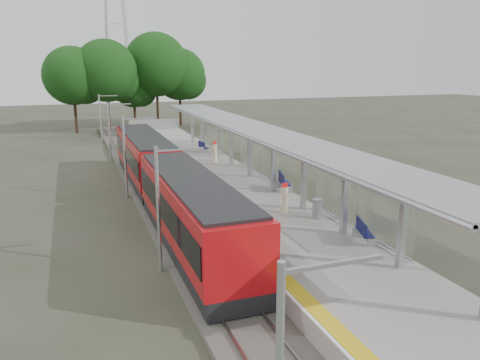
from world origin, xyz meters
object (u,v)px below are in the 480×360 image
(train, at_px, (163,177))
(bench_far, at_px, (203,147))
(info_pillar_near, at_px, (284,200))
(info_pillar_far, at_px, (215,153))
(litter_bin, at_px, (317,209))
(bench_mid, at_px, (283,181))
(bench_near, at_px, (363,230))

(train, xyz_separation_m, bench_far, (5.92, 12.64, -0.55))
(info_pillar_near, bearing_deg, train, 132.97)
(info_pillar_near, xyz_separation_m, info_pillar_far, (0.47, 14.14, 0.01))
(info_pillar_far, distance_m, litter_bin, 15.57)
(bench_mid, xyz_separation_m, bench_far, (-1.19, 14.28, -0.09))
(info_pillar_far, bearing_deg, bench_mid, -92.31)
(info_pillar_near, relative_size, litter_bin, 1.58)
(bench_near, relative_size, bench_mid, 0.90)
(info_pillar_far, bearing_deg, bench_near, -97.06)
(bench_mid, bearing_deg, litter_bin, -82.54)
(train, distance_m, info_pillar_far, 10.18)
(train, relative_size, bench_far, 19.23)
(bench_near, relative_size, info_pillar_far, 0.96)
(bench_mid, bearing_deg, train, -178.70)
(bench_far, xyz_separation_m, litter_bin, (0.52, -19.80, 0.01))
(info_pillar_near, height_order, info_pillar_far, info_pillar_far)
(bench_near, xyz_separation_m, litter_bin, (-0.29, 3.57, -0.03))
(bench_near, bearing_deg, litter_bin, 112.63)
(info_pillar_near, bearing_deg, bench_mid, 66.42)
(bench_far, height_order, info_pillar_far, info_pillar_far)
(info_pillar_near, relative_size, info_pillar_far, 0.99)
(train, relative_size, litter_bin, 27.26)
(train, bearing_deg, bench_near, -57.92)
(train, distance_m, bench_far, 13.97)
(bench_near, relative_size, litter_bin, 1.53)
(train, relative_size, info_pillar_far, 17.05)
(bench_near, bearing_deg, bench_far, 109.99)
(info_pillar_near, bearing_deg, bench_far, 88.42)
(bench_mid, xyz_separation_m, info_pillar_near, (-1.83, -4.10, 0.10))
(train, bearing_deg, litter_bin, -48.02)
(info_pillar_near, distance_m, litter_bin, 1.84)
(train, bearing_deg, bench_mid, -13.04)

